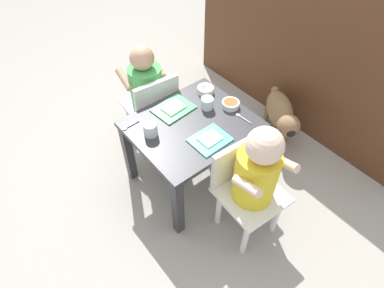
{
  "coord_description": "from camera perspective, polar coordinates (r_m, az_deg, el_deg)",
  "views": [
    {
      "loc": [
        0.92,
        -0.74,
        1.54
      ],
      "look_at": [
        0.0,
        0.0,
        0.28
      ],
      "focal_mm": 30.61,
      "sensor_mm": 36.0,
      "label": 1
    }
  ],
  "objects": [
    {
      "name": "water_cup_right",
      "position": [
        1.7,
        2.63,
        7.03
      ],
      "size": [
        0.06,
        0.06,
        0.06
      ],
      "color": "white",
      "rests_on": "dining_table"
    },
    {
      "name": "water_cup_left",
      "position": [
        1.56,
        -7.24,
        2.44
      ],
      "size": [
        0.07,
        0.07,
        0.07
      ],
      "color": "white",
      "rests_on": "dining_table"
    },
    {
      "name": "veggie_bowl_far",
      "position": [
        1.72,
        6.73,
        6.93
      ],
      "size": [
        0.09,
        0.09,
        0.03
      ],
      "color": "white",
      "rests_on": "dining_table"
    },
    {
      "name": "spoon_by_right_tray",
      "position": [
        1.67,
        8.65,
        4.63
      ],
      "size": [
        0.1,
        0.02,
        0.01
      ],
      "color": "silver",
      "rests_on": "dining_table"
    },
    {
      "name": "food_tray_left",
      "position": [
        1.7,
        -3.25,
        6.21
      ],
      "size": [
        0.17,
        0.21,
        0.02
      ],
      "color": "green",
      "rests_on": "dining_table"
    },
    {
      "name": "food_tray_right",
      "position": [
        1.54,
        3.14,
        0.79
      ],
      "size": [
        0.15,
        0.18,
        0.02
      ],
      "color": "#4CC6BC",
      "rests_on": "dining_table"
    },
    {
      "name": "dining_table",
      "position": [
        1.67,
        0.0,
        1.74
      ],
      "size": [
        0.51,
        0.59,
        0.43
      ],
      "color": "#333338",
      "rests_on": "ground"
    },
    {
      "name": "kitchen_cabinet_back",
      "position": [
        2.23,
        21.21,
        15.7
      ],
      "size": [
        1.7,
        0.38,
        0.98
      ],
      "primitive_type": "cube",
      "color": "#56331E",
      "rests_on": "ground"
    },
    {
      "name": "ground_plane",
      "position": [
        1.94,
        0.0,
        -5.6
      ],
      "size": [
        7.0,
        7.0,
        0.0
      ],
      "primitive_type": "plane",
      "color": "#9E998E"
    },
    {
      "name": "dog",
      "position": [
        2.09,
        15.29,
        5.07
      ],
      "size": [
        0.39,
        0.33,
        0.3
      ],
      "color": "olive",
      "rests_on": "ground"
    },
    {
      "name": "seated_child_right",
      "position": [
        1.42,
        10.91,
        -4.92
      ],
      "size": [
        0.3,
        0.3,
        0.7
      ],
      "color": "white",
      "rests_on": "ground"
    },
    {
      "name": "cereal_bowl_left_side",
      "position": [
        1.8,
        2.37,
        9.43
      ],
      "size": [
        0.09,
        0.09,
        0.03
      ],
      "color": "white",
      "rests_on": "dining_table"
    },
    {
      "name": "seated_child_left",
      "position": [
        1.9,
        -7.87,
        9.9
      ],
      "size": [
        0.3,
        0.3,
        0.65
      ],
      "color": "white",
      "rests_on": "ground"
    },
    {
      "name": "spoon_by_left_tray",
      "position": [
        1.63,
        -10.96,
        3.03
      ],
      "size": [
        0.02,
        0.1,
        0.01
      ],
      "color": "silver",
      "rests_on": "dining_table"
    }
  ]
}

